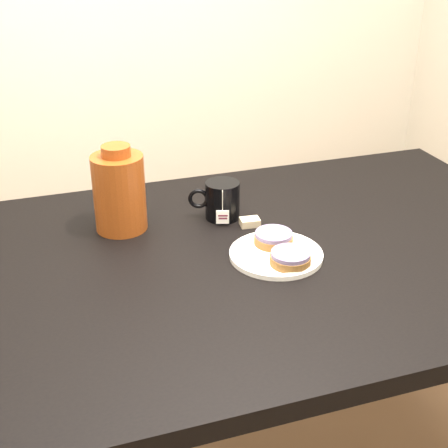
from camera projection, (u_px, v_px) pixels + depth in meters
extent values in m
cube|color=black|center=(263.00, 258.00, 1.36)|extent=(1.40, 0.90, 0.04)
cylinder|color=black|center=(397.00, 270.00, 2.04)|extent=(0.06, 0.06, 0.71)
cylinder|color=white|center=(276.00, 254.00, 1.33)|extent=(0.20, 0.20, 0.01)
torus|color=white|center=(276.00, 252.00, 1.32)|extent=(0.20, 0.20, 0.01)
cylinder|color=brown|center=(274.00, 240.00, 1.36)|extent=(0.09, 0.09, 0.02)
cylinder|color=gray|center=(274.00, 234.00, 1.35)|extent=(0.09, 0.09, 0.01)
cylinder|color=brown|center=(290.00, 260.00, 1.28)|extent=(0.11, 0.11, 0.02)
cylinder|color=gray|center=(291.00, 254.00, 1.27)|extent=(0.11, 0.11, 0.01)
cylinder|color=black|center=(222.00, 200.00, 1.48)|extent=(0.10, 0.10, 0.09)
cylinder|color=black|center=(222.00, 186.00, 1.46)|extent=(0.07, 0.07, 0.00)
torus|color=black|center=(198.00, 199.00, 1.48)|extent=(0.05, 0.03, 0.05)
cylinder|color=beige|center=(223.00, 200.00, 1.43)|extent=(0.00, 0.00, 0.05)
cube|color=white|center=(223.00, 217.00, 1.45)|extent=(0.03, 0.01, 0.03)
cube|color=#C6B793|center=(250.00, 222.00, 1.46)|extent=(0.05, 0.04, 0.02)
cylinder|color=#67280D|center=(119.00, 193.00, 1.41)|extent=(0.16, 0.16, 0.18)
cylinder|color=#67280D|center=(116.00, 151.00, 1.36)|extent=(0.07, 0.07, 0.02)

